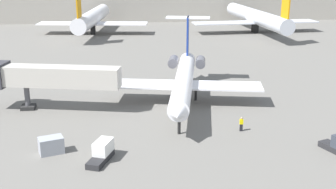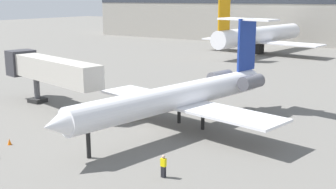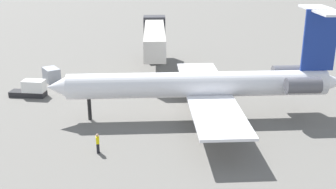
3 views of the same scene
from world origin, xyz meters
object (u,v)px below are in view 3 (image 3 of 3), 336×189
Objects in this scene: baggage_tug_trailing at (31,89)px; regional_jet at (209,83)px; ground_crew_marshaller at (98,143)px; cargo_container_uld at (51,75)px; jet_bridge at (155,36)px; traffic_cone_near at (71,92)px.

regional_jet is at bearing 58.26° from baggage_tug_trailing.
cargo_container_uld reaches higher than ground_crew_marshaller.
regional_jet is 1.64× the size of jet_bridge.
traffic_cone_near is (0.28, 4.32, -0.56)m from baggage_tug_trailing.
ground_crew_marshaller is 21.25m from cargo_container_uld.
ground_crew_marshaller is at bearing 20.57° from baggage_tug_trailing.
regional_jet is 16.86m from traffic_cone_near.
regional_jet reaches higher than traffic_cone_near.
cargo_container_uld is (-20.92, -3.73, -0.00)m from ground_crew_marshaller.
traffic_cone_near is at bearing 86.25° from baggage_tug_trailing.
regional_jet is 10.37× the size of cargo_container_uld.
regional_jet reaches higher than baggage_tug_trailing.
baggage_tug_trailing is 1.51× the size of cargo_container_uld.
cargo_container_uld is at bearing -169.89° from ground_crew_marshaller.
baggage_tug_trailing is at bearing -64.06° from jet_bridge.
jet_bridge reaches higher than baggage_tug_trailing.
traffic_cone_near is (-15.41, -1.57, -0.58)m from ground_crew_marshaller.
baggage_tug_trailing is (-15.69, -5.89, -0.02)m from ground_crew_marshaller.
baggage_tug_trailing is at bearing -121.74° from regional_jet.
cargo_container_uld is at bearing -136.52° from regional_jet.
ground_crew_marshaller is 0.40× the size of baggage_tug_trailing.
regional_jet reaches higher than cargo_container_uld.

